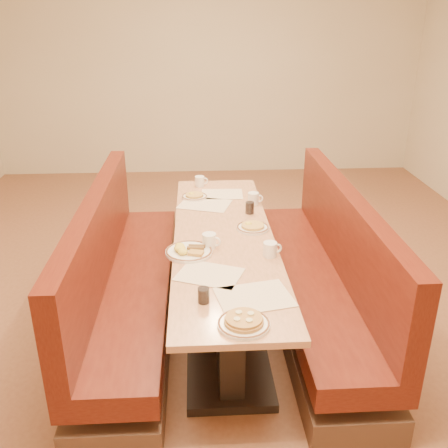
{
  "coord_description": "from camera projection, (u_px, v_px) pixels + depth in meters",
  "views": [
    {
      "loc": [
        -0.19,
        -3.21,
        2.22
      ],
      "look_at": [
        0.0,
        -0.02,
        0.85
      ],
      "focal_mm": 40.0,
      "sensor_mm": 36.0,
      "label": 1
    }
  ],
  "objects": [
    {
      "name": "coffee_mug_d",
      "position": [
        200.0,
        181.0,
        4.52
      ],
      "size": [
        0.12,
        0.09,
        0.09
      ],
      "rotation": [
        0.0,
        0.0,
        0.16
      ],
      "color": "white",
      "rests_on": "diner_table"
    },
    {
      "name": "placemat_far_right",
      "position": [
        222.0,
        194.0,
        4.33
      ],
      "size": [
        0.36,
        0.28,
        0.0
      ],
      "primitive_type": "cube",
      "rotation": [
        0.0,
        0.0,
        -0.04
      ],
      "color": "#F9E2C3",
      "rests_on": "diner_table"
    },
    {
      "name": "extra_plate_mid",
      "position": [
        253.0,
        227.0,
        3.64
      ],
      "size": [
        0.24,
        0.24,
        0.05
      ],
      "rotation": [
        0.0,
        0.0,
        -0.4
      ],
      "color": "white",
      "rests_on": "diner_table"
    },
    {
      "name": "coffee_mug_a",
      "position": [
        271.0,
        249.0,
        3.23
      ],
      "size": [
        0.13,
        0.09,
        0.1
      ],
      "rotation": [
        0.0,
        0.0,
        0.18
      ],
      "color": "white",
      "rests_on": "diner_table"
    },
    {
      "name": "placemat_near_right",
      "position": [
        254.0,
        297.0,
        2.77
      ],
      "size": [
        0.46,
        0.38,
        0.0
      ],
      "primitive_type": "cube",
      "rotation": [
        0.0,
        0.0,
        0.2
      ],
      "color": "#F9E2C3",
      "rests_on": "diner_table"
    },
    {
      "name": "soda_tumbler_near",
      "position": [
        204.0,
        295.0,
        2.71
      ],
      "size": [
        0.06,
        0.06,
        0.09
      ],
      "color": "black",
      "rests_on": "diner_table"
    },
    {
      "name": "coffee_mug_b",
      "position": [
        210.0,
        241.0,
        3.34
      ],
      "size": [
        0.13,
        0.09,
        0.1
      ],
      "rotation": [
        0.0,
        0.0,
        -0.41
      ],
      "color": "white",
      "rests_on": "diner_table"
    },
    {
      "name": "room_envelope",
      "position": [
        224.0,
        61.0,
        3.07
      ],
      "size": [
        6.04,
        8.04,
        2.82
      ],
      "color": "beige",
      "rests_on": "ground"
    },
    {
      "name": "diner_table",
      "position": [
        224.0,
        282.0,
        3.68
      ],
      "size": [
        0.7,
        2.5,
        0.75
      ],
      "color": "black",
      "rests_on": "ground"
    },
    {
      "name": "extra_plate_far",
      "position": [
        194.0,
        196.0,
        4.25
      ],
      "size": [
        0.22,
        0.22,
        0.04
      ],
      "rotation": [
        0.0,
        0.0,
        -0.06
      ],
      "color": "white",
      "rests_on": "diner_table"
    },
    {
      "name": "eggs_plate",
      "position": [
        188.0,
        251.0,
        3.27
      ],
      "size": [
        0.31,
        0.31,
        0.06
      ],
      "rotation": [
        0.0,
        0.0,
        -0.3
      ],
      "color": "white",
      "rests_on": "diner_table"
    },
    {
      "name": "ground",
      "position": [
        224.0,
        324.0,
        3.83
      ],
      "size": [
        8.0,
        8.0,
        0.0
      ],
      "primitive_type": "plane",
      "color": "#9E6647",
      "rests_on": "ground"
    },
    {
      "name": "placemat_near_left",
      "position": [
        210.0,
        274.0,
        3.01
      ],
      "size": [
        0.45,
        0.4,
        0.0
      ],
      "primitive_type": "cube",
      "rotation": [
        0.0,
        0.0,
        -0.39
      ],
      "color": "#F9E2C3",
      "rests_on": "diner_table"
    },
    {
      "name": "booth_left",
      "position": [
        124.0,
        287.0,
        3.65
      ],
      "size": [
        0.55,
        2.5,
        1.05
      ],
      "color": "#4C3326",
      "rests_on": "ground"
    },
    {
      "name": "pancake_plate",
      "position": [
        244.0,
        322.0,
        2.52
      ],
      "size": [
        0.27,
        0.27,
        0.06
      ],
      "rotation": [
        0.0,
        0.0,
        0.12
      ],
      "color": "white",
      "rests_on": "diner_table"
    },
    {
      "name": "placemat_far_left",
      "position": [
        205.0,
        204.0,
        4.1
      ],
      "size": [
        0.47,
        0.41,
        0.0
      ],
      "primitive_type": "cube",
      "rotation": [
        0.0,
        0.0,
        -0.32
      ],
      "color": "#F9E2C3",
      "rests_on": "diner_table"
    },
    {
      "name": "booth_right",
      "position": [
        321.0,
        281.0,
        3.73
      ],
      "size": [
        0.55,
        2.5,
        1.05
      ],
      "color": "#4C3326",
      "rests_on": "ground"
    },
    {
      "name": "soda_tumbler_mid",
      "position": [
        250.0,
        208.0,
        3.91
      ],
      "size": [
        0.07,
        0.07,
        0.09
      ],
      "color": "black",
      "rests_on": "diner_table"
    },
    {
      "name": "coffee_mug_c",
      "position": [
        254.0,
        198.0,
        4.1
      ],
      "size": [
        0.13,
        0.09,
        0.1
      ],
      "rotation": [
        0.0,
        0.0,
        -0.15
      ],
      "color": "white",
      "rests_on": "diner_table"
    }
  ]
}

